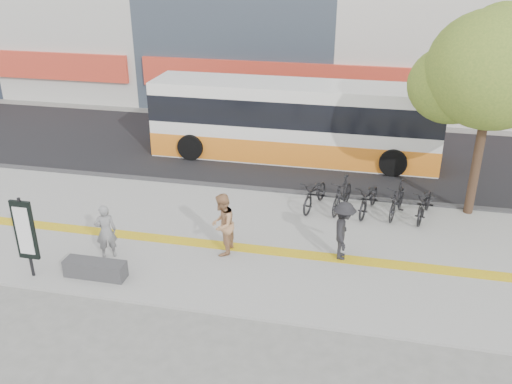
% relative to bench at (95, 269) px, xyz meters
% --- Properties ---
extents(ground, '(120.00, 120.00, 0.00)m').
position_rel_bench_xyz_m(ground, '(2.60, 1.20, -0.30)').
color(ground, slate).
rests_on(ground, ground).
extents(sidewalk, '(40.00, 7.00, 0.08)m').
position_rel_bench_xyz_m(sidewalk, '(2.60, 2.70, -0.27)').
color(sidewalk, slate).
rests_on(sidewalk, ground).
extents(tactile_strip, '(40.00, 0.45, 0.01)m').
position_rel_bench_xyz_m(tactile_strip, '(2.60, 2.20, -0.22)').
color(tactile_strip, gold).
rests_on(tactile_strip, sidewalk).
extents(street, '(40.00, 8.00, 0.06)m').
position_rel_bench_xyz_m(street, '(2.60, 10.20, -0.28)').
color(street, black).
rests_on(street, ground).
extents(curb, '(40.00, 0.25, 0.14)m').
position_rel_bench_xyz_m(curb, '(2.60, 6.20, -0.23)').
color(curb, '#313234').
rests_on(curb, ground).
extents(bench, '(1.60, 0.45, 0.45)m').
position_rel_bench_xyz_m(bench, '(0.00, 0.00, 0.00)').
color(bench, '#313234').
rests_on(bench, sidewalk).
extents(signboard, '(0.55, 0.10, 2.20)m').
position_rel_bench_xyz_m(signboard, '(-1.60, -0.31, 1.06)').
color(signboard, black).
rests_on(signboard, sidewalk).
extents(street_tree, '(4.40, 3.80, 6.31)m').
position_rel_bench_xyz_m(street_tree, '(9.78, 6.02, 4.21)').
color(street_tree, '#3B281A').
rests_on(street_tree, sidewalk).
extents(bus, '(11.09, 2.63, 2.95)m').
position_rel_bench_xyz_m(bus, '(3.58, 9.70, 1.14)').
color(bus, white).
rests_on(bus, street).
extents(bicycle_row, '(4.49, 1.99, 1.10)m').
position_rel_bench_xyz_m(bicycle_row, '(6.70, 5.20, 0.29)').
color(bicycle_row, black).
rests_on(bicycle_row, sidewalk).
extents(seated_woman, '(0.67, 0.59, 1.54)m').
position_rel_bench_xyz_m(seated_woman, '(-0.14, 0.99, 0.54)').
color(seated_woman, black).
rests_on(seated_woman, sidewalk).
extents(pedestrian_tan, '(0.68, 0.87, 1.75)m').
position_rel_bench_xyz_m(pedestrian_tan, '(2.87, 1.83, 0.65)').
color(pedestrian_tan, '#AF7E55').
rests_on(pedestrian_tan, sidewalk).
extents(pedestrian_dark, '(0.65, 1.08, 1.64)m').
position_rel_bench_xyz_m(pedestrian_dark, '(6.08, 2.28, 0.60)').
color(pedestrian_dark, black).
rests_on(pedestrian_dark, sidewalk).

